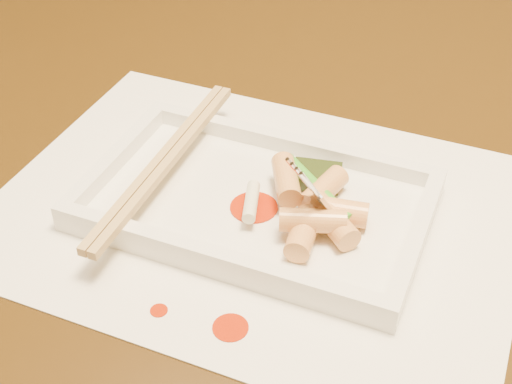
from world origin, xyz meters
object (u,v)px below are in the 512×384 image
at_px(table, 317,208).
at_px(plate_base, 256,206).
at_px(fork, 359,130).
at_px(chopstick_a, 160,159).
at_px(placemat, 256,211).

bearing_deg(table, plate_base, -93.88).
bearing_deg(plate_base, fork, 14.42).
relative_size(chopstick_a, fork, 1.63).
relative_size(placemat, chopstick_a, 1.75).
relative_size(table, placemat, 3.50).
xyz_separation_m(placemat, fork, (0.07, 0.02, 0.08)).
bearing_deg(placemat, table, 86.12).
height_order(placemat, chopstick_a, chopstick_a).
xyz_separation_m(table, chopstick_a, (-0.09, -0.14, 0.13)).
distance_m(table, plate_base, 0.17).
height_order(table, placemat, placemat).
distance_m(plate_base, fork, 0.11).
bearing_deg(table, chopstick_a, -123.73).
relative_size(plate_base, fork, 1.86).
relative_size(table, plate_base, 5.38).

